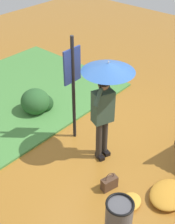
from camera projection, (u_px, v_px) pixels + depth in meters
name	position (u px, v px, depth m)	size (l,w,h in m)	color
ground_plane	(101.00, 147.00, 6.55)	(18.00, 18.00, 0.00)	#9E6623
grass_verge	(17.00, 94.00, 8.28)	(4.80, 4.00, 0.05)	#47843D
person_with_umbrella	(106.00, 87.00, 5.52)	(0.96, 0.96, 2.04)	#2D2823
info_sign_post	(73.00, 78.00, 6.04)	(0.44, 0.07, 2.30)	black
handbag	(109.00, 183.00, 5.56)	(0.33, 0.21, 0.37)	#4C3323
trash_bin	(118.00, 222.00, 4.56)	(0.42, 0.42, 0.83)	#4C4C51
shrub_cluster	(37.00, 102.00, 7.45)	(0.76, 0.69, 0.62)	#285628
leaf_pile_near_person	(130.00, 202.00, 5.31)	(0.45, 0.36, 0.10)	gold
leaf_pile_by_bench	(168.00, 194.00, 5.40)	(0.77, 0.62, 0.17)	#C68428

